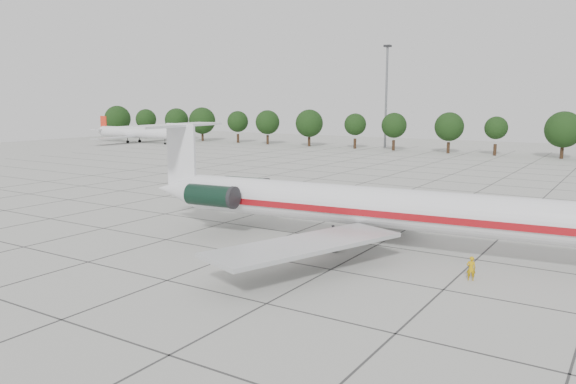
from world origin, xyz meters
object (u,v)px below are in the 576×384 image
at_px(bg_airliner_a, 135,133).
at_px(floodlight_mast, 386,91).
at_px(main_airliner, 352,204).
at_px(ground_crew, 471,268).

xyz_separation_m(bg_airliner_a, floodlight_mast, (65.66, 23.07, 11.37)).
bearing_deg(bg_airliner_a, floodlight_mast, 19.36).
distance_m(bg_airliner_a, floodlight_mast, 70.52).
bearing_deg(main_airliner, bg_airliner_a, 139.71).
relative_size(ground_crew, floodlight_mast, 0.06).
bearing_deg(bg_airliner_a, main_airliner, -34.52).
height_order(main_airliner, bg_airliner_a, main_airliner).
xyz_separation_m(main_airliner, floodlight_mast, (-36.21, 93.15, 10.87)).
xyz_separation_m(main_airliner, bg_airliner_a, (-101.87, 70.08, -0.51)).
bearing_deg(main_airliner, floodlight_mast, 105.47).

